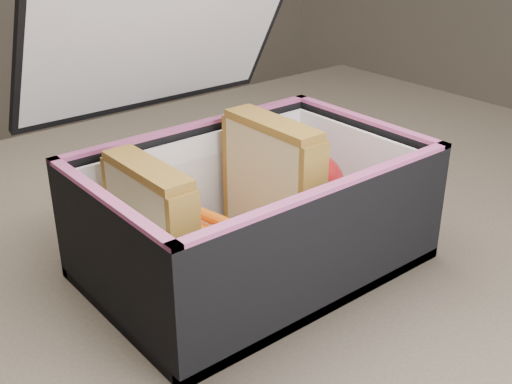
# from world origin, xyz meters

# --- Properties ---
(kitchen_table) EXTENTS (1.20, 0.80, 0.75)m
(kitchen_table) POSITION_xyz_m (0.00, 0.00, 0.66)
(kitchen_table) COLOR brown
(kitchen_table) RESTS_ON ground
(lunch_bag) EXTENTS (0.27, 0.27, 0.26)m
(lunch_bag) POSITION_xyz_m (0.02, -0.05, 0.81)
(lunch_bag) COLOR black
(lunch_bag) RESTS_ON kitchen_table
(plastic_tub) EXTENTS (0.17, 0.12, 0.07)m
(plastic_tub) POSITION_xyz_m (-0.02, -0.04, 0.80)
(plastic_tub) COLOR white
(plastic_tub) RESTS_ON lunch_bag
(sandwich_left) EXTENTS (0.03, 0.09, 0.10)m
(sandwich_left) POSITION_xyz_m (-0.08, -0.04, 0.82)
(sandwich_left) COLOR tan
(sandwich_left) RESTS_ON plastic_tub
(sandwich_right) EXTENTS (0.03, 0.10, 0.11)m
(sandwich_right) POSITION_xyz_m (0.05, -0.04, 0.82)
(sandwich_right) COLOR tan
(sandwich_right) RESTS_ON plastic_tub
(carrot_sticks) EXTENTS (0.05, 0.14, 0.03)m
(carrot_sticks) POSITION_xyz_m (-0.01, -0.04, 0.78)
(carrot_sticks) COLOR #FF5D17
(carrot_sticks) RESTS_ON plastic_tub
(paper_napkin) EXTENTS (0.11, 0.11, 0.01)m
(paper_napkin) POSITION_xyz_m (0.09, -0.04, 0.77)
(paper_napkin) COLOR white
(paper_napkin) RESTS_ON lunch_bag
(red_apple) EXTENTS (0.10, 0.10, 0.08)m
(red_apple) POSITION_xyz_m (0.08, -0.05, 0.81)
(red_apple) COLOR #9A0304
(red_apple) RESTS_ON paper_napkin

